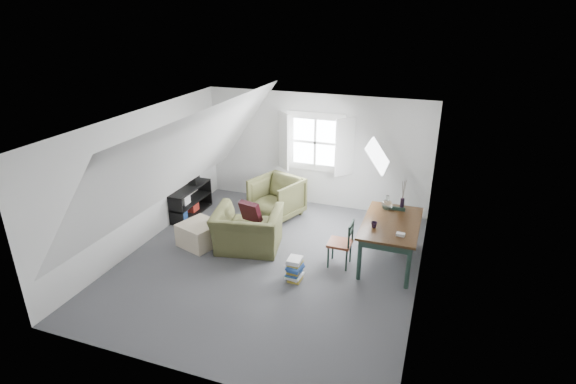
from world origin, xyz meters
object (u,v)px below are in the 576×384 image
at_px(armchair_near, 248,249).
at_px(ottoman, 200,234).
at_px(dining_chair_far, 394,223).
at_px(media_shelf, 189,203).
at_px(magazine_stack, 295,269).
at_px(armchair_far, 277,216).
at_px(dining_table, 391,227).
at_px(dining_chair_near, 342,243).

height_order(armchair_near, ottoman, ottoman).
xyz_separation_m(dining_chair_far, media_shelf, (-4.32, -0.13, -0.16)).
bearing_deg(ottoman, magazine_stack, -14.14).
xyz_separation_m(armchair_far, magazine_stack, (1.15, -2.18, 0.19)).
bearing_deg(armchair_near, dining_table, 177.75).
relative_size(ottoman, dining_chair_near, 0.78).
xyz_separation_m(dining_table, dining_chair_far, (-0.01, 0.66, -0.24)).
distance_m(dining_chair_far, dining_chair_near, 1.28).
bearing_deg(ottoman, dining_chair_near, 3.83).
bearing_deg(armchair_near, ottoman, -1.60).
bearing_deg(armchair_near, media_shelf, -38.20).
height_order(dining_table, magazine_stack, dining_table).
bearing_deg(dining_chair_far, ottoman, 2.73).
relative_size(dining_chair_far, magazine_stack, 2.22).
distance_m(armchair_far, media_shelf, 1.92).
distance_m(armchair_far, ottoman, 1.90).
distance_m(dining_chair_near, media_shelf, 3.68).
distance_m(ottoman, dining_chair_near, 2.69).
height_order(armchair_near, dining_chair_near, dining_chair_near).
height_order(armchair_far, dining_table, dining_table).
bearing_deg(armchair_far, armchair_near, -69.43).
xyz_separation_m(armchair_near, armchair_far, (-0.01, 1.50, 0.00)).
bearing_deg(dining_table, armchair_near, -173.46).
xyz_separation_m(ottoman, dining_chair_far, (3.42, 1.21, 0.23)).
bearing_deg(dining_chair_near, dining_table, 121.99).
distance_m(ottoman, magazine_stack, 2.13).
distance_m(armchair_far, magazine_stack, 2.47).
bearing_deg(media_shelf, ottoman, -54.29).
height_order(dining_table, dining_chair_far, dining_chair_far).
relative_size(media_shelf, magazine_stack, 3.16).
distance_m(armchair_far, dining_table, 2.84).
height_order(media_shelf, magazine_stack, media_shelf).
xyz_separation_m(armchair_near, magazine_stack, (1.14, -0.67, 0.19)).
bearing_deg(armchair_far, dining_table, -3.42).
height_order(dining_chair_far, magazine_stack, dining_chair_far).
bearing_deg(magazine_stack, armchair_near, 149.47).
height_order(armchair_far, magazine_stack, armchair_far).
relative_size(ottoman, magazine_stack, 1.71).
bearing_deg(dining_chair_far, dining_chair_near, 37.34).
xyz_separation_m(armchair_far, dining_table, (2.52, -1.11, 0.68)).
distance_m(dining_table, magazine_stack, 1.81).
relative_size(armchair_near, ottoman, 1.81).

